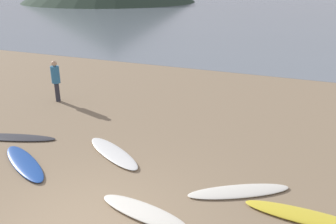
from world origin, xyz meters
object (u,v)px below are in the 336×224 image
Objects in this scene: surfboard_2 at (11,137)px; person_0 at (56,78)px; surfboard_5 at (144,212)px; surfboard_7 at (309,217)px; surfboard_3 at (24,163)px; surfboard_4 at (113,153)px; surfboard_6 at (239,191)px.

person_0 is at bearing 88.07° from surfboard_2.
surfboard_5 is 0.82× the size of surfboard_7.
surfboard_2 is at bearing 174.46° from surfboard_3.
surfboard_5 is 3.23m from surfboard_7.
surfboard_3 is 4.90m from person_0.
surfboard_2 is 1.32× the size of surfboard_5.
surfboard_3 reaches higher than surfboard_2.
person_0 is at bearing 175.08° from surfboard_4.
surfboard_5 is at bearing 19.65° from surfboard_3.
surfboard_2 is 1.73× the size of person_0.
surfboard_6 is (6.69, -0.24, -0.00)m from surfboard_2.
surfboard_5 is at bearing -42.16° from person_0.
surfboard_4 is at bearing 143.46° from surfboard_5.
surfboard_3 and surfboard_4 have the same top height.
surfboard_4 is at bearing 66.21° from surfboard_3.
surfboard_3 is 3.68m from surfboard_5.
surfboard_2 is 8.16m from surfboard_7.
surfboard_4 is at bearing 171.52° from surfboard_7.
surfboard_3 is 5.28m from surfboard_6.
surfboard_5 is 2.16m from surfboard_6.
surfboard_3 is 1.49× the size of person_0.
surfboard_6 is 8.32m from person_0.
surfboard_5 reaches higher than surfboard_3.
surfboard_2 is at bearing 177.47° from surfboard_7.
person_0 is (-2.31, 4.23, 0.86)m from surfboard_3.
surfboard_3 is at bearing -179.99° from surfboard_5.
surfboard_7 reaches higher than surfboard_6.
surfboard_4 is at bearing -11.96° from surfboard_2.
surfboard_7 is at bearing -25.73° from person_0.
surfboard_5 is at bearing -35.05° from surfboard_2.
surfboard_4 is 1.12× the size of surfboard_5.
surfboard_5 is (1.85, -1.96, 0.00)m from surfboard_4.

